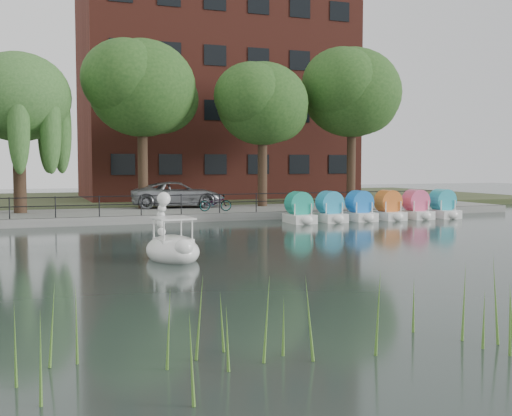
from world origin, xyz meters
TOP-DOWN VIEW (x-y plane):
  - ground_plane at (0.00, 0.00)m, footprint 120.00×120.00m
  - promenade at (0.00, 16.00)m, footprint 40.00×6.00m
  - kerb at (0.00, 13.05)m, footprint 40.00×0.25m
  - land_strip at (0.00, 30.00)m, footprint 60.00×22.00m
  - railing at (0.00, 13.25)m, footprint 32.00×0.05m
  - apartment_building at (7.00, 29.97)m, footprint 20.00×10.07m
  - willow_mid at (-7.50, 17.00)m, footprint 5.32×5.32m
  - broadleaf_center at (-1.00, 18.00)m, footprint 6.00×6.00m
  - broadleaf_right at (6.00, 17.50)m, footprint 5.40×5.40m
  - broadleaf_far at (12.50, 18.50)m, footprint 6.30×6.30m
  - minivan at (1.00, 18.06)m, footprint 3.55×6.40m
  - bicycle at (2.19, 14.59)m, footprint 0.86×1.79m
  - swan_boat at (-3.29, 1.24)m, footprint 1.74×2.54m
  - pedal_boat_row at (9.60, 10.81)m, footprint 9.65×1.70m

SIDE VIEW (x-z plane):
  - ground_plane at x=0.00m, z-range 0.00..0.00m
  - land_strip at x=0.00m, z-range 0.00..0.36m
  - promenade at x=0.00m, z-range 0.00..0.40m
  - kerb at x=0.00m, z-range 0.00..0.40m
  - swan_boat at x=-3.29m, z-range -0.57..1.46m
  - pedal_boat_row at x=9.60m, z-range -0.09..1.31m
  - bicycle at x=2.19m, z-range 0.40..1.40m
  - railing at x=0.00m, z-range 0.65..1.65m
  - minivan at x=1.00m, z-range 0.40..2.10m
  - willow_mid at x=-7.50m, z-range 2.17..10.32m
  - broadleaf_right at x=6.00m, z-range 2.22..10.55m
  - broadleaf_center at x=-1.00m, z-range 2.44..11.69m
  - broadleaf_far at x=12.50m, z-range 2.54..12.25m
  - apartment_building at x=7.00m, z-range 0.36..18.36m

